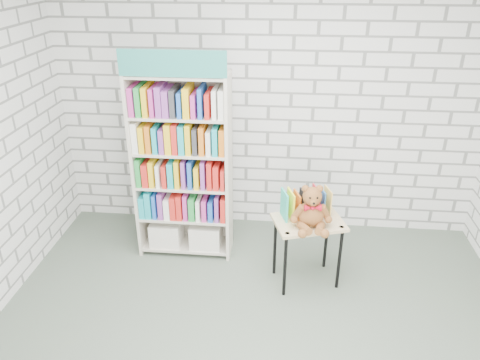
{
  "coord_description": "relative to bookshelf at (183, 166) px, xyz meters",
  "views": [
    {
      "loc": [
        0.17,
        -2.75,
        2.86
      ],
      "look_at": [
        -0.2,
        0.95,
        1.04
      ],
      "focal_mm": 35.0,
      "sensor_mm": 36.0,
      "label": 1
    }
  ],
  "objects": [
    {
      "name": "teddy_bear",
      "position": [
        1.24,
        -0.52,
        -0.14
      ],
      "size": [
        0.37,
        0.35,
        0.4
      ],
      "color": "brown",
      "rests_on": "display_table"
    },
    {
      "name": "bookshelf",
      "position": [
        0.0,
        0.0,
        0.0
      ],
      "size": [
        0.94,
        0.37,
        2.12
      ],
      "color": "beige",
      "rests_on": "ground"
    },
    {
      "name": "display_table",
      "position": [
        1.23,
        -0.42,
        -0.4
      ],
      "size": [
        0.72,
        0.59,
        0.66
      ],
      "color": "tan",
      "rests_on": "ground"
    },
    {
      "name": "room_shell",
      "position": [
        0.8,
        -1.36,
        0.82
      ],
      "size": [
        4.52,
        4.02,
        2.81
      ],
      "color": "silver",
      "rests_on": "ground"
    },
    {
      "name": "table_books",
      "position": [
        1.2,
        -0.32,
        -0.18
      ],
      "size": [
        0.47,
        0.31,
        0.26
      ],
      "color": "#2AB69C",
      "rests_on": "display_table"
    },
    {
      "name": "ground",
      "position": [
        0.8,
        -1.36,
        -0.97
      ],
      "size": [
        4.5,
        4.5,
        0.0
      ],
      "primitive_type": "plane",
      "color": "#4F5C4D",
      "rests_on": "ground"
    }
  ]
}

